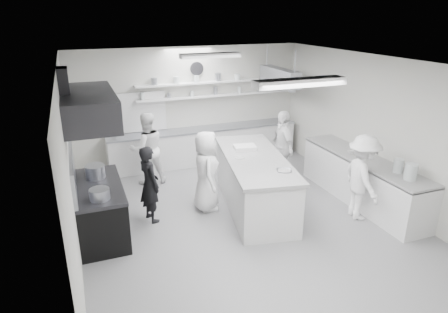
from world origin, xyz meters
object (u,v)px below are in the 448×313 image
object	(u,v)px
back_counter	(205,146)
prep_island	(254,183)
right_counter	(362,181)
cook_stove	(150,184)
cook_back	(147,149)
stove	(100,211)

from	to	relation	value
back_counter	prep_island	world-z (taller)	prep_island
right_counter	prep_island	size ratio (longest dim) A/B	1.16
back_counter	right_counter	world-z (taller)	right_counter
prep_island	cook_stove	world-z (taller)	cook_stove
right_counter	cook_back	distance (m)	4.78
cook_back	stove	bearing A→B (deg)	53.67
right_counter	cook_stove	bearing A→B (deg)	169.80
stove	cook_stove	world-z (taller)	cook_stove
stove	back_counter	xyz separation A→B (m)	(2.90, 2.80, 0.01)
back_counter	prep_island	xyz separation A→B (m)	(0.12, -2.83, 0.06)
stove	cook_back	world-z (taller)	cook_back
stove	cook_stove	distance (m)	1.00
stove	back_counter	size ratio (longest dim) A/B	0.36
back_counter	cook_back	world-z (taller)	cook_back
back_counter	prep_island	bearing A→B (deg)	-87.57
right_counter	cook_back	xyz separation A→B (m)	(-4.02, 2.57, 0.38)
back_counter	cook_back	bearing A→B (deg)	-153.45
right_counter	back_counter	bearing A→B (deg)	124.65
cook_back	prep_island	bearing A→B (deg)	127.61
prep_island	right_counter	bearing A→B (deg)	-3.61
back_counter	right_counter	xyz separation A→B (m)	(2.35, -3.40, 0.01)
right_counter	prep_island	distance (m)	2.30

